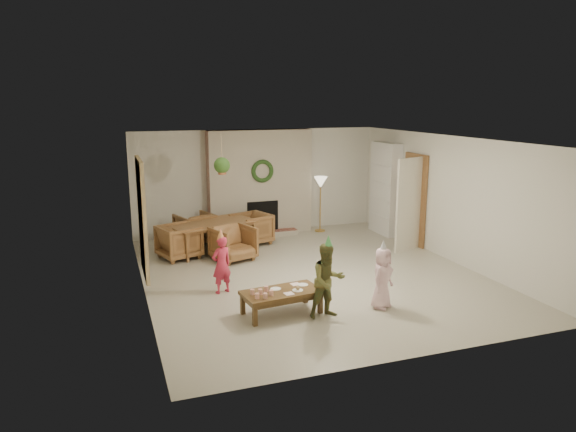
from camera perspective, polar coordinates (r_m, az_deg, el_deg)
name	(u,v)px	position (r m, az deg, el deg)	size (l,w,h in m)	color
floor	(310,274)	(9.98, 2.40, -6.24)	(7.00, 7.00, 0.00)	#B7B29E
ceiling	(311,139)	(9.48, 2.54, 8.22)	(7.00, 7.00, 0.00)	white
wall_back	(258,181)	(12.92, -3.29, 3.76)	(7.00, 7.00, 0.00)	silver
wall_front	(417,263)	(6.63, 13.75, -4.98)	(7.00, 7.00, 0.00)	silver
wall_left	(141,221)	(9.01, -15.57, -0.49)	(7.00, 7.00, 0.00)	silver
wall_right	(450,199)	(11.10, 17.02, 1.80)	(7.00, 7.00, 0.00)	silver
fireplace_mass	(260,182)	(12.73, -3.04, 3.63)	(2.50, 0.40, 2.50)	#5B1C18
fireplace_hearth	(265,234)	(12.64, -2.53, -1.94)	(1.60, 0.30, 0.12)	maroon
fireplace_firebox	(262,217)	(12.71, -2.77, -0.05)	(0.75, 0.12, 0.75)	black
fireplace_wreath	(263,171)	(12.47, -2.76, 4.84)	(0.54, 0.54, 0.10)	#1F4218
floor_lamp_base	(320,230)	(13.17, 3.46, -1.57)	(0.25, 0.25, 0.03)	gold
floor_lamp_post	(320,206)	(13.03, 3.49, 1.08)	(0.03, 0.03, 1.22)	gold
floor_lamp_shade	(321,182)	(12.93, 3.53, 3.64)	(0.33, 0.33, 0.27)	beige
bookshelf_carcass	(385,189)	(12.94, 10.42, 2.91)	(0.30, 1.00, 2.20)	white
bookshelf_shelf_a	(383,215)	(13.05, 10.23, 0.09)	(0.30, 0.92, 0.03)	white
bookshelf_shelf_b	(384,199)	(12.97, 10.30, 1.82)	(0.30, 0.92, 0.03)	white
bookshelf_shelf_c	(385,182)	(12.91, 10.37, 3.57)	(0.30, 0.92, 0.03)	white
bookshelf_shelf_d	(385,166)	(12.85, 10.44, 5.33)	(0.30, 0.92, 0.03)	white
books_row_lower	(386,211)	(12.89, 10.50, 0.56)	(0.20, 0.40, 0.24)	#B54C21
books_row_mid	(383,193)	(12.98, 10.14, 2.46)	(0.20, 0.44, 0.24)	#2A659C
books_row_upper	(386,178)	(12.79, 10.53, 4.07)	(0.20, 0.36, 0.22)	gold
door_frame	(415,200)	(12.09, 13.46, 1.73)	(0.05, 0.86, 2.04)	brown
door_leaf	(409,205)	(11.58, 12.88, 1.19)	(0.05, 0.80, 2.00)	beige
curtain_panel	(142,218)	(9.20, -15.41, -0.21)	(0.06, 1.20, 2.00)	beige
dining_table	(213,237)	(11.44, -8.05, -2.26)	(1.81, 1.01, 0.64)	brown
dining_chair_near	(233,243)	(10.77, -5.92, -2.94)	(0.75, 0.77, 0.70)	brown
dining_chair_far	(195,229)	(12.10, -9.97, -1.34)	(0.75, 0.77, 0.70)	brown
dining_chair_left	(179,242)	(11.07, -11.61, -2.71)	(0.75, 0.77, 0.70)	brown
dining_chair_right	(251,229)	(11.94, -3.95, -1.37)	(0.75, 0.77, 0.70)	brown
hanging_plant_cord	(222,154)	(10.57, -7.15, 6.67)	(0.01, 0.01, 0.70)	tan
hanging_plant_pot	(222,171)	(10.61, -7.10, 4.79)	(0.16, 0.16, 0.12)	#9A5331
hanging_plant_foliage	(222,165)	(10.59, -7.12, 5.43)	(0.32, 0.32, 0.32)	#29501A
coffee_table_top	(282,293)	(8.09, -0.70, -8.23)	(1.19, 0.59, 0.05)	brown
coffee_table_apron	(282,296)	(8.12, -0.70, -8.65)	(1.10, 0.50, 0.07)	brown
coffee_leg_fl	(255,316)	(7.76, -3.58, -10.66)	(0.06, 0.06, 0.31)	brown
coffee_leg_fr	(320,303)	(8.19, 3.49, -9.36)	(0.06, 0.06, 0.31)	brown
coffee_leg_bl	(243,304)	(8.17, -4.90, -9.44)	(0.06, 0.06, 0.31)	brown
coffee_leg_br	(305,293)	(8.59, 1.89, -8.30)	(0.06, 0.06, 0.31)	brown
cup_a	(257,296)	(7.78, -3.34, -8.58)	(0.06, 0.06, 0.08)	white
cup_b	(252,292)	(7.94, -3.86, -8.15)	(0.06, 0.06, 0.08)	white
cup_c	(265,296)	(7.78, -2.46, -8.57)	(0.06, 0.06, 0.08)	white
cup_d	(260,292)	(7.94, -2.99, -8.14)	(0.06, 0.06, 0.08)	white
cup_e	(271,293)	(7.89, -1.81, -8.26)	(0.06, 0.06, 0.08)	white
cup_f	(266,289)	(8.05, -2.35, -7.84)	(0.06, 0.06, 0.08)	white
plate_a	(276,289)	(8.16, -1.33, -7.83)	(0.16, 0.16, 0.01)	white
plate_b	(298,290)	(8.10, 1.05, -7.98)	(0.16, 0.16, 0.01)	white
plate_c	(303,285)	(8.33, 1.60, -7.39)	(0.16, 0.16, 0.01)	white
food_scoop	(298,288)	(8.09, 1.05, -7.74)	(0.06, 0.06, 0.06)	tan
napkin_left	(289,294)	(7.96, 0.11, -8.35)	(0.14, 0.14, 0.01)	#FFBBBD
napkin_right	(295,284)	(8.35, 0.81, -7.34)	(0.14, 0.14, 0.01)	#FFBBBD
child_red	(222,265)	(8.96, -7.16, -5.23)	(0.36, 0.23, 0.98)	#C62A45
party_hat_red	(221,234)	(8.81, -7.26, -1.93)	(0.13, 0.13, 0.19)	gold
child_plaid	(328,281)	(7.92, 4.30, -6.96)	(0.55, 0.43, 1.13)	brown
party_hat_plaid	(328,241)	(7.74, 4.37, -2.71)	(0.13, 0.13, 0.19)	#52C160
child_pink	(382,278)	(8.40, 10.10, -6.57)	(0.47, 0.31, 0.97)	#F8C7D2
party_hat_pink	(384,245)	(8.25, 10.24, -3.13)	(0.13, 0.13, 0.17)	silver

